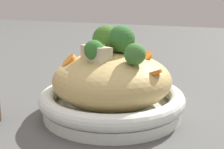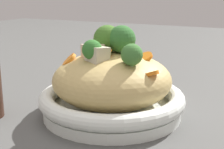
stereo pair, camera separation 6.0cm
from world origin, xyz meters
The scene contains 7 objects.
ground_plane centered at (0.00, 0.00, 0.00)m, with size 3.00×3.00×0.00m, color #51514F.
serving_bowl centered at (0.00, 0.00, 0.02)m, with size 0.27×0.27×0.05m.
noodle_heap centered at (0.00, 0.00, 0.07)m, with size 0.22×0.22×0.10m.
broccoli_florets centered at (0.00, 0.00, 0.14)m, with size 0.11×0.12×0.07m.
carrot_coins centered at (0.01, 0.00, 0.11)m, with size 0.09×0.19×0.04m.
zucchini_slices centered at (-0.04, -0.02, 0.11)m, with size 0.09×0.10×0.04m.
chicken_chunks centered at (0.02, -0.01, 0.12)m, with size 0.11×0.07×0.03m.
Camera 1 is at (0.55, 0.20, 0.23)m, focal length 52.87 mm.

